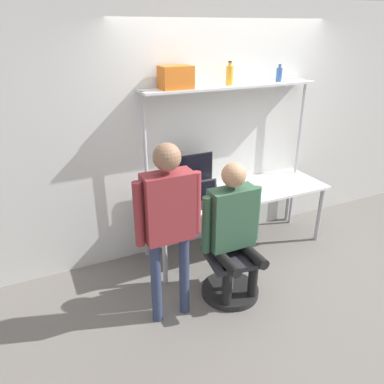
{
  "coord_description": "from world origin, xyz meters",
  "views": [
    {
      "loc": [
        -2.1,
        -2.89,
        2.41
      ],
      "look_at": [
        -0.81,
        -0.15,
        1.07
      ],
      "focal_mm": 35.0,
      "sensor_mm": 36.0,
      "label": 1
    }
  ],
  "objects_px": {
    "laptop": "(205,197)",
    "storage_box": "(176,77)",
    "bottle_amber": "(230,75)",
    "monitor": "(191,172)",
    "person_standing": "(169,214)",
    "office_chair": "(229,268)",
    "person_seated": "(233,222)",
    "bottle_blue": "(279,74)",
    "cell_phone": "(233,199)"
  },
  "relations": [
    {
      "from": "monitor",
      "to": "storage_box",
      "type": "relative_size",
      "value": 1.67
    },
    {
      "from": "bottle_amber",
      "to": "storage_box",
      "type": "xyz_separation_m",
      "value": [
        -0.6,
        -0.0,
        0.01
      ]
    },
    {
      "from": "laptop",
      "to": "bottle_blue",
      "type": "height_order",
      "value": "bottle_blue"
    },
    {
      "from": "bottle_amber",
      "to": "bottle_blue",
      "type": "distance_m",
      "value": 0.63
    },
    {
      "from": "laptop",
      "to": "cell_phone",
      "type": "relative_size",
      "value": 2.09
    },
    {
      "from": "monitor",
      "to": "cell_phone",
      "type": "height_order",
      "value": "monitor"
    },
    {
      "from": "person_seated",
      "to": "laptop",
      "type": "bearing_deg",
      "value": 86.95
    },
    {
      "from": "laptop",
      "to": "cell_phone",
      "type": "height_order",
      "value": "laptop"
    },
    {
      "from": "storage_box",
      "to": "monitor",
      "type": "bearing_deg",
      "value": -11.88
    },
    {
      "from": "bottle_amber",
      "to": "storage_box",
      "type": "height_order",
      "value": "bottle_amber"
    },
    {
      "from": "person_standing",
      "to": "bottle_amber",
      "type": "relative_size",
      "value": 6.83
    },
    {
      "from": "laptop",
      "to": "bottle_blue",
      "type": "xyz_separation_m",
      "value": [
        1.05,
        0.3,
        1.15
      ]
    },
    {
      "from": "monitor",
      "to": "laptop",
      "type": "bearing_deg",
      "value": -81.66
    },
    {
      "from": "office_chair",
      "to": "bottle_blue",
      "type": "height_order",
      "value": "bottle_blue"
    },
    {
      "from": "cell_phone",
      "to": "bottle_blue",
      "type": "distance_m",
      "value": 1.47
    },
    {
      "from": "person_standing",
      "to": "storage_box",
      "type": "relative_size",
      "value": 5.22
    },
    {
      "from": "laptop",
      "to": "storage_box",
      "type": "distance_m",
      "value": 1.23
    },
    {
      "from": "cell_phone",
      "to": "person_standing",
      "type": "bearing_deg",
      "value": -149.03
    },
    {
      "from": "monitor",
      "to": "office_chair",
      "type": "relative_size",
      "value": 0.58
    },
    {
      "from": "cell_phone",
      "to": "person_standing",
      "type": "xyz_separation_m",
      "value": [
        -0.96,
        -0.58,
        0.31
      ]
    },
    {
      "from": "storage_box",
      "to": "bottle_amber",
      "type": "bearing_deg",
      "value": 0.0
    },
    {
      "from": "cell_phone",
      "to": "bottle_amber",
      "type": "distance_m",
      "value": 1.29
    },
    {
      "from": "monitor",
      "to": "person_seated",
      "type": "bearing_deg",
      "value": -89.55
    },
    {
      "from": "monitor",
      "to": "bottle_amber",
      "type": "distance_m",
      "value": 1.09
    },
    {
      "from": "person_seated",
      "to": "person_standing",
      "type": "bearing_deg",
      "value": -177.31
    },
    {
      "from": "person_standing",
      "to": "office_chair",
      "type": "bearing_deg",
      "value": 6.56
    },
    {
      "from": "person_standing",
      "to": "storage_box",
      "type": "bearing_deg",
      "value": 62.96
    },
    {
      "from": "person_standing",
      "to": "bottle_amber",
      "type": "xyz_separation_m",
      "value": [
        1.09,
        0.95,
        0.92
      ]
    },
    {
      "from": "person_seated",
      "to": "storage_box",
      "type": "distance_m",
      "value": 1.5
    },
    {
      "from": "laptop",
      "to": "office_chair",
      "type": "distance_m",
      "value": 0.77
    },
    {
      "from": "bottle_amber",
      "to": "bottle_blue",
      "type": "relative_size",
      "value": 1.3
    },
    {
      "from": "cell_phone",
      "to": "bottle_amber",
      "type": "xyz_separation_m",
      "value": [
        0.13,
        0.38,
        1.23
      ]
    },
    {
      "from": "bottle_amber",
      "to": "person_seated",
      "type": "bearing_deg",
      "value": -115.95
    },
    {
      "from": "monitor",
      "to": "storage_box",
      "type": "distance_m",
      "value": 1.01
    },
    {
      "from": "monitor",
      "to": "person_seated",
      "type": "xyz_separation_m",
      "value": [
        0.01,
        -0.89,
        -0.18
      ]
    },
    {
      "from": "person_standing",
      "to": "bottle_blue",
      "type": "xyz_separation_m",
      "value": [
        1.72,
        0.95,
        0.9
      ]
    },
    {
      "from": "storage_box",
      "to": "laptop",
      "type": "bearing_deg",
      "value": -58.73
    },
    {
      "from": "monitor",
      "to": "bottle_amber",
      "type": "bearing_deg",
      "value": 3.81
    },
    {
      "from": "monitor",
      "to": "bottle_amber",
      "type": "relative_size",
      "value": 2.19
    },
    {
      "from": "person_standing",
      "to": "person_seated",
      "type": "bearing_deg",
      "value": 2.69
    },
    {
      "from": "office_chair",
      "to": "bottle_amber",
      "type": "distance_m",
      "value": 1.95
    },
    {
      "from": "cell_phone",
      "to": "monitor",
      "type": "bearing_deg",
      "value": 133.41
    },
    {
      "from": "laptop",
      "to": "office_chair",
      "type": "xyz_separation_m",
      "value": [
        -0.03,
        -0.58,
        -0.51
      ]
    },
    {
      "from": "office_chair",
      "to": "person_seated",
      "type": "bearing_deg",
      "value": -97.36
    },
    {
      "from": "bottle_amber",
      "to": "storage_box",
      "type": "bearing_deg",
      "value": -180.0
    },
    {
      "from": "monitor",
      "to": "person_standing",
      "type": "bearing_deg",
      "value": -124.35
    },
    {
      "from": "laptop",
      "to": "monitor",
      "type": "bearing_deg",
      "value": 98.34
    },
    {
      "from": "office_chair",
      "to": "person_seated",
      "type": "distance_m",
      "value": 0.53
    },
    {
      "from": "cell_phone",
      "to": "bottle_amber",
      "type": "relative_size",
      "value": 0.63
    },
    {
      "from": "monitor",
      "to": "person_standing",
      "type": "distance_m",
      "value": 1.12
    }
  ]
}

